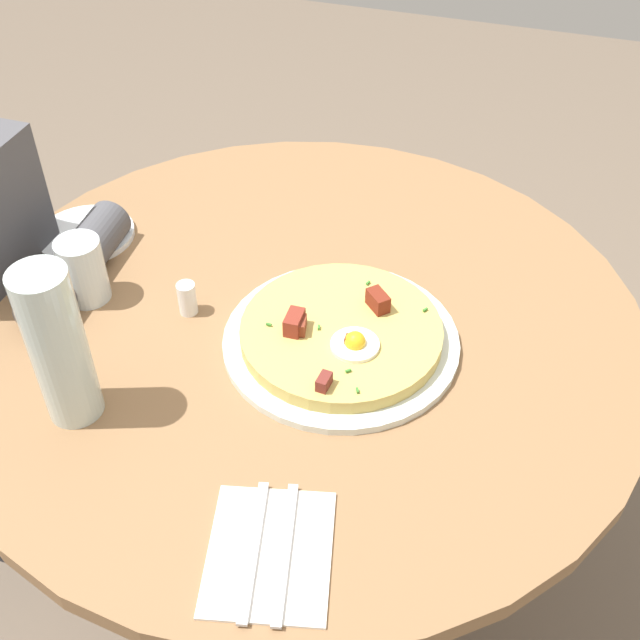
# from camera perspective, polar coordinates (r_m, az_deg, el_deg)

# --- Properties ---
(ground_plane) EXTENTS (6.00, 6.00, 0.00)m
(ground_plane) POSITION_cam_1_polar(r_m,az_deg,el_deg) (1.76, -1.03, -17.31)
(ground_plane) COLOR #6B5B4C
(dining_table) EXTENTS (1.04, 1.04, 0.72)m
(dining_table) POSITION_cam_1_polar(r_m,az_deg,el_deg) (1.31, -1.32, -5.21)
(dining_table) COLOR olive
(dining_table) RESTS_ON ground_plane
(pizza_plate) EXTENTS (0.34, 0.34, 0.01)m
(pizza_plate) POSITION_cam_1_polar(r_m,az_deg,el_deg) (1.15, 1.51, -1.51)
(pizza_plate) COLOR silver
(pizza_plate) RESTS_ON dining_table
(breakfast_pizza) EXTENTS (0.29, 0.29, 0.05)m
(breakfast_pizza) POSITION_cam_1_polar(r_m,az_deg,el_deg) (1.13, 1.52, -0.89)
(breakfast_pizza) COLOR tan
(breakfast_pizza) RESTS_ON pizza_plate
(bread_plate) EXTENTS (0.16, 0.16, 0.01)m
(bread_plate) POSITION_cam_1_polar(r_m,az_deg,el_deg) (1.40, -16.43, 5.91)
(bread_plate) COLOR white
(bread_plate) RESTS_ON dining_table
(napkin) EXTENTS (0.18, 0.20, 0.00)m
(napkin) POSITION_cam_1_polar(r_m,az_deg,el_deg) (0.94, -3.63, -16.30)
(napkin) COLOR white
(napkin) RESTS_ON dining_table
(fork) EXTENTS (0.05, 0.18, 0.00)m
(fork) POSITION_cam_1_polar(r_m,az_deg,el_deg) (0.93, -2.50, -16.25)
(fork) COLOR silver
(fork) RESTS_ON napkin
(knife) EXTENTS (0.05, 0.18, 0.00)m
(knife) POSITION_cam_1_polar(r_m,az_deg,el_deg) (0.94, -4.78, -16.06)
(knife) COLOR silver
(knife) RESTS_ON napkin
(water_glass) EXTENTS (0.07, 0.07, 0.10)m
(water_glass) POSITION_cam_1_polar(r_m,az_deg,el_deg) (1.25, -16.63, 3.45)
(water_glass) COLOR silver
(water_glass) RESTS_ON dining_table
(water_bottle) EXTENTS (0.07, 0.07, 0.23)m
(water_bottle) POSITION_cam_1_polar(r_m,az_deg,el_deg) (1.03, -18.26, -1.83)
(water_bottle) COLOR silver
(water_bottle) RESTS_ON dining_table
(salt_shaker) EXTENTS (0.03, 0.03, 0.05)m
(salt_shaker) POSITION_cam_1_polar(r_m,az_deg,el_deg) (1.20, -9.50, 1.54)
(salt_shaker) COLOR white
(salt_shaker) RESTS_ON dining_table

